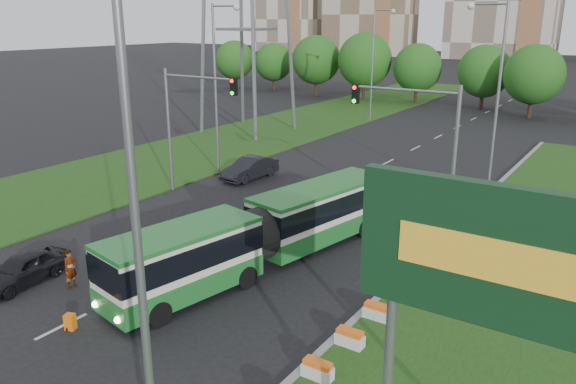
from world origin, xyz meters
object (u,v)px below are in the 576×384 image
Objects in this scene: billboard at (501,275)px; car_left_near at (23,269)px; pedestrian at (70,269)px; traffic_mast_median at (424,137)px; traffic_mast_left at (186,113)px; articulated_bus at (263,232)px; shopping_trolley at (70,322)px; car_left_far at (250,168)px.

billboard is 1.99× the size of car_left_near.
traffic_mast_median is at bearing -41.75° from pedestrian.
traffic_mast_left is at bearing 16.16° from pedestrian.
shopping_trolley is at bearing -95.61° from articulated_bus.
car_left_far is 18.17m from pedestrian.
pedestrian is 2.80× the size of shopping_trolley.
car_left_near is (-19.71, 1.37, -5.48)m from billboard.
pedestrian is at bearing -68.67° from traffic_mast_left.
car_left_far reaches higher than shopping_trolley.
car_left_far is at bearing 164.05° from traffic_mast_median.
car_left_near is (2.92, -13.63, -4.67)m from traffic_mast_left.
traffic_mast_left is 14.38m from pedestrian.
traffic_mast_median is 9.47m from articulated_bus.
pedestrian is at bearing 122.90° from shopping_trolley.
pedestrian is at bearing -126.57° from traffic_mast_median.
traffic_mast_median is 1.00× the size of traffic_mast_left.
car_left_far is 7.58× the size of shopping_trolley.
billboard is at bearing -102.52° from pedestrian.
billboard is 20.50m from car_left_near.
traffic_mast_median reaches higher than articulated_bus.
articulated_bus is 8.46m from pedestrian.
billboard is 27.16m from traffic_mast_left.
articulated_bus is 14.70m from car_left_far.
pedestrian is (2.05, 0.90, 0.18)m from car_left_near.
car_left_near is (-7.49, -7.33, -0.93)m from articulated_bus.
shopping_trolley is at bearing -114.65° from traffic_mast_median.
billboard is at bearing -10.42° from car_left_near.
pedestrian reaches higher than car_left_near.
billboard reaches higher than car_left_far.
traffic_mast_median is 19.64m from car_left_near.
traffic_mast_left is 17.60m from shopping_trolley.
traffic_mast_left is 0.50× the size of articulated_bus.
shopping_trolley is (7.85, -14.93, -5.05)m from traffic_mast_left.
car_left_far is (-1.84, 18.65, 0.08)m from car_left_near.
traffic_mast_left is at bearing 159.80° from articulated_bus.
shopping_trolley is (2.88, -2.20, -0.55)m from pedestrian.
traffic_mast_median reaches higher than car_left_near.
billboard is 13.02× the size of shopping_trolley.
articulated_bus is at bearing 144.52° from billboard.
articulated_bus is at bearing -123.01° from traffic_mast_median.
billboard is 15.67m from articulated_bus.
traffic_mast_median reaches higher than car_left_far.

